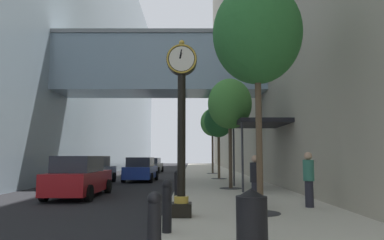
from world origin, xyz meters
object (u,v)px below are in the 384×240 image
object	(u,v)px
bollard_nearest	(154,229)
bollard_second	(167,205)
bollard_fifth	(180,180)
trash_bin	(252,219)
street_clock	(182,117)
pedestrian_by_clock	(256,179)
bollard_fourth	(177,185)
street_tree_near	(257,35)
pedestrian_walking	(309,178)
car_silver_far	(92,171)
car_red_mid	(79,177)
car_grey_near	(152,165)
street_tree_mid_near	(230,104)
street_tree_far	(212,123)
street_tree_mid_far	(219,121)
car_blue_trailing	(141,170)

from	to	relation	value
bollard_nearest	bollard_second	xyz separation A→B (m)	(0.00, 2.45, 0.00)
bollard_fifth	trash_bin	size ratio (longest dim) A/B	1.04
street_clock	pedestrian_by_clock	world-z (taller)	street_clock
bollard_fourth	street_tree_near	distance (m)	5.75
street_clock	pedestrian_walking	distance (m)	4.62
pedestrian_walking	trash_bin	bearing A→B (deg)	-117.79
car_silver_far	car_red_mid	bearing A→B (deg)	-78.20
bollard_fourth	car_red_mid	xyz separation A→B (m)	(-4.27, 2.48, 0.12)
car_grey_near	bollard_fourth	bearing A→B (deg)	-81.24
street_tree_mid_near	pedestrian_walking	xyz separation A→B (m)	(1.76, -6.24, -3.28)
pedestrian_walking	car_red_mid	size ratio (longest dim) A/B	0.38
bollard_nearest	car_grey_near	distance (m)	31.65
bollard_second	car_silver_far	distance (m)	15.29
bollard_fifth	street_tree_near	bearing A→B (deg)	-63.84
bollard_second	car_grey_near	xyz separation A→B (m)	(-3.71, 28.98, 0.05)
street_clock	car_grey_near	bearing A→B (deg)	98.30
bollard_nearest	bollard_second	bearing A→B (deg)	90.00
street_tree_near	street_tree_far	bearing A→B (deg)	90.00
street_tree_far	bollard_second	bearing A→B (deg)	-95.65
car_red_mid	trash_bin	bearing A→B (deg)	-57.01
car_silver_far	street_tree_mid_far	bearing A→B (deg)	20.32
street_tree_far	trash_bin	xyz separation A→B (m)	(-0.91, -26.12, -4.16)
street_tree_near	car_red_mid	size ratio (longest dim) A/B	1.49
street_tree_mid_far	car_silver_far	size ratio (longest dim) A/B	1.14
bollard_fourth	street_tree_far	xyz separation A→B (m)	(2.43, 19.69, 4.13)
bollard_nearest	trash_bin	size ratio (longest dim) A/B	1.04
car_red_mid	car_blue_trailing	size ratio (longest dim) A/B	1.10
bollard_fourth	trash_bin	world-z (taller)	bollard_fourth
street_tree_mid_near	trash_bin	size ratio (longest dim) A/B	5.23
bollard_fourth	street_tree_mid_far	xyz separation A→B (m)	(2.43, 12.29, 3.51)
pedestrian_by_clock	trash_bin	bearing A→B (deg)	-101.15
bollard_fourth	street_tree_far	size ratio (longest dim) A/B	0.18
bollard_second	pedestrian_walking	distance (m)	5.52
street_tree_mid_near	car_red_mid	xyz separation A→B (m)	(-6.70, -2.41, -3.50)
bollard_fourth	street_tree_mid_near	distance (m)	6.56
street_tree_mid_far	car_blue_trailing	bearing A→B (deg)	-174.63
street_tree_far	car_silver_far	world-z (taller)	street_tree_far
street_clock	car_red_mid	size ratio (longest dim) A/B	1.08
pedestrian_by_clock	car_red_mid	size ratio (longest dim) A/B	0.36
bollard_fifth	car_blue_trailing	world-z (taller)	car_blue_trailing
street_clock	street_tree_mid_far	distance (m)	15.51
bollard_second	street_tree_far	xyz separation A→B (m)	(2.43, 24.60, 4.13)
street_tree_near	street_tree_mid_near	size ratio (longest dim) A/B	1.21
bollard_fourth	car_silver_far	bearing A→B (deg)	121.49
street_tree_near	street_tree_far	distance (m)	22.20
bollard_second	bollard_fifth	bearing A→B (deg)	90.00
street_tree_near	street_tree_mid_far	size ratio (longest dim) A/B	1.26
street_tree_near	pedestrian_by_clock	xyz separation A→B (m)	(0.10, 1.22, -4.29)
bollard_fourth	pedestrian_by_clock	world-z (taller)	pedestrian_by_clock
bollard_fourth	car_silver_far	size ratio (longest dim) A/B	0.23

